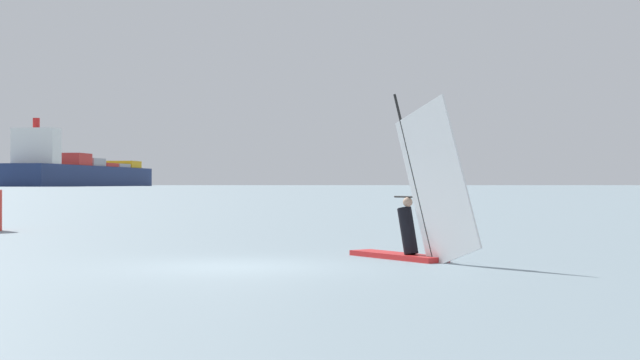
{
  "coord_description": "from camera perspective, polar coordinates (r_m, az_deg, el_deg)",
  "views": [
    {
      "loc": [
        -5.04,
        -17.33,
        1.7
      ],
      "look_at": [
        3.74,
        4.65,
        1.8
      ],
      "focal_mm": 49.37,
      "sensor_mm": 36.0,
      "label": 1
    }
  ],
  "objects": [
    {
      "name": "windsurfer",
      "position": [
        19.53,
        6.29,
        -2.37
      ],
      "size": [
        1.27,
        3.96,
        3.89
      ],
      "rotation": [
        0.0,
        0.0,
        1.81
      ],
      "color": "red",
      "rests_on": "ground_plane"
    },
    {
      "name": "ground_plane",
      "position": [
        18.13,
        -5.57,
        -5.62
      ],
      "size": [
        4000.0,
        4000.0,
        0.0
      ],
      "primitive_type": "plane",
      "color": "gray"
    },
    {
      "name": "cargo_ship",
      "position": [
        607.74,
        -15.13,
        0.49
      ],
      "size": [
        118.2,
        176.46,
        40.61
      ],
      "rotation": [
        0.0,
        0.0,
        1.05
      ],
      "color": "navy",
      "rests_on": "ground_plane"
    }
  ]
}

